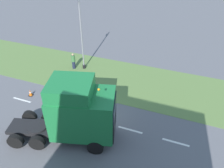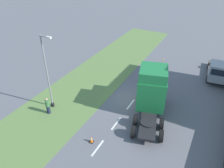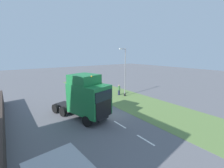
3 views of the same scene
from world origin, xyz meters
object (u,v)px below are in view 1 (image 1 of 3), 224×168
(traffic_cone_lead, at_px, (30,93))
(pedestrian, at_px, (73,61))
(lamp_post, at_px, (81,38))
(lorry_cab, at_px, (78,112))

(traffic_cone_lead, bearing_deg, pedestrian, 167.92)
(traffic_cone_lead, bearing_deg, lamp_post, 159.57)
(lorry_cab, relative_size, pedestrian, 4.39)
(pedestrian, bearing_deg, lorry_cab, 32.03)
(lorry_cab, distance_m, lamp_post, 9.57)
(lorry_cab, bearing_deg, traffic_cone_lead, -129.02)
(lorry_cab, xyz_separation_m, traffic_cone_lead, (-2.71, -6.34, -2.03))
(lorry_cab, bearing_deg, lamp_post, -169.87)
(lorry_cab, relative_size, lamp_post, 1.01)
(lamp_post, relative_size, pedestrian, 4.33)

